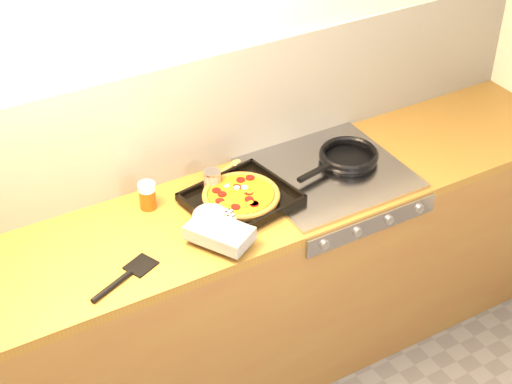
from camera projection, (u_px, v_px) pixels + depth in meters
room_shell at (195, 118)px, 3.07m from camera, size 3.20×3.20×3.20m
counter_run at (233, 293)px, 3.28m from camera, size 3.20×0.62×0.90m
stovetop at (328, 173)px, 3.19m from camera, size 0.60×0.56×0.02m
pizza_on_tray at (234, 205)px, 2.95m from camera, size 0.52×0.51×0.07m
frying_pan at (348, 157)px, 3.23m from camera, size 0.43×0.29×0.04m
tomato_can at (212, 182)px, 3.07m from camera, size 0.08×0.08×0.10m
juice_glass at (147, 196)px, 2.98m from camera, size 0.07×0.07×0.11m
wooden_spoon at (222, 172)px, 3.18m from camera, size 0.29×0.14×0.02m
black_spatula at (124, 277)px, 2.68m from camera, size 0.28×0.16×0.02m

